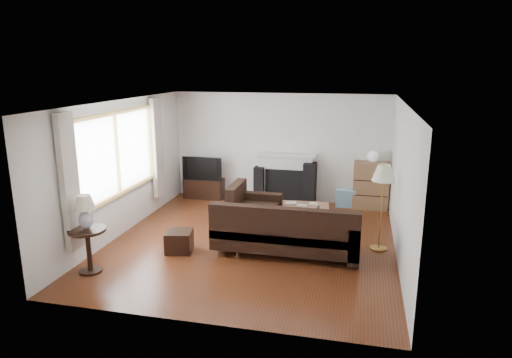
% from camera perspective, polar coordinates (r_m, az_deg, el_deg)
% --- Properties ---
extents(room, '(5.10, 5.60, 2.54)m').
position_cam_1_polar(room, '(7.95, -0.49, 0.54)').
color(room, '#582813').
rests_on(room, ground).
extents(window, '(0.12, 2.74, 1.54)m').
position_cam_1_polar(window, '(8.61, -16.90, 3.02)').
color(window, olive).
rests_on(window, room).
extents(curtain_near, '(0.10, 0.35, 2.10)m').
position_cam_1_polar(curtain_near, '(7.37, -22.29, -0.43)').
color(curtain_near, beige).
rests_on(curtain_near, room).
extents(curtain_far, '(0.10, 0.35, 2.10)m').
position_cam_1_polar(curtain_far, '(9.94, -12.26, 3.84)').
color(curtain_far, beige).
rests_on(curtain_far, room).
extents(fireplace, '(1.40, 0.26, 1.15)m').
position_cam_1_polar(fireplace, '(10.60, 3.66, 0.20)').
color(fireplace, white).
rests_on(fireplace, room).
extents(tv_stand, '(0.93, 0.42, 0.46)m').
position_cam_1_polar(tv_stand, '(11.03, -6.50, -1.15)').
color(tv_stand, black).
rests_on(tv_stand, ground).
extents(television, '(0.96, 0.13, 0.55)m').
position_cam_1_polar(television, '(10.91, -6.57, 1.42)').
color(television, black).
rests_on(television, tv_stand).
extents(speaker_left, '(0.23, 0.27, 0.82)m').
position_cam_1_polar(speaker_left, '(10.66, 0.43, -0.61)').
color(speaker_left, black).
rests_on(speaker_left, ground).
extents(speaker_right, '(0.29, 0.34, 0.96)m').
position_cam_1_polar(speaker_right, '(10.46, 6.72, -0.58)').
color(speaker_right, black).
rests_on(speaker_right, ground).
extents(bookshelf, '(0.77, 0.36, 1.06)m').
position_cam_1_polar(bookshelf, '(10.37, 14.16, -0.78)').
color(bookshelf, olive).
rests_on(bookshelf, ground).
extents(globe_lamp, '(0.25, 0.25, 0.25)m').
position_cam_1_polar(globe_lamp, '(10.23, 14.38, 2.74)').
color(globe_lamp, white).
rests_on(globe_lamp, bookshelf).
extents(sectional_sofa, '(2.65, 1.93, 0.86)m').
position_cam_1_polar(sectional_sofa, '(7.74, 3.83, -6.26)').
color(sectional_sofa, black).
rests_on(sectional_sofa, ground).
extents(coffee_table, '(1.09, 0.66, 0.41)m').
position_cam_1_polar(coffee_table, '(9.20, 5.78, -4.43)').
color(coffee_table, '#8C5A43').
rests_on(coffee_table, ground).
extents(footstool, '(0.51, 0.51, 0.37)m').
position_cam_1_polar(footstool, '(7.97, -9.58, -7.69)').
color(footstool, black).
rests_on(footstool, ground).
extents(floor_lamp, '(0.41, 0.41, 1.50)m').
position_cam_1_polar(floor_lamp, '(8.05, 15.39, -3.50)').
color(floor_lamp, '#AC813B').
rests_on(floor_lamp, ground).
extents(side_table, '(0.56, 0.56, 0.71)m').
position_cam_1_polar(side_table, '(7.51, -20.17, -8.39)').
color(side_table, black).
rests_on(side_table, ground).
extents(table_lamp, '(0.32, 0.32, 0.52)m').
position_cam_1_polar(table_lamp, '(7.31, -20.58, -3.93)').
color(table_lamp, silver).
rests_on(table_lamp, side_table).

